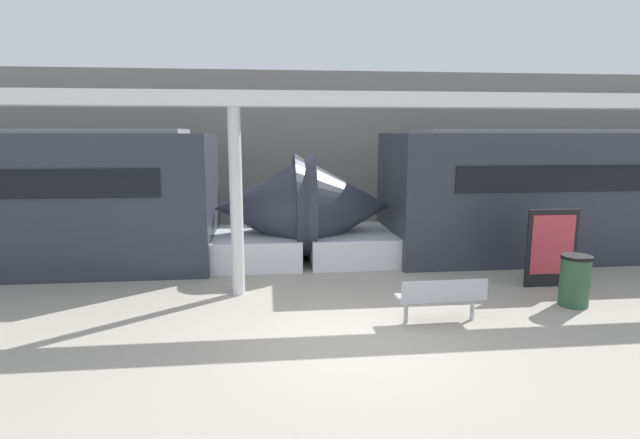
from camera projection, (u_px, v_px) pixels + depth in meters
The scene contains 8 objects.
ground_plane at pixel (347, 341), 7.54m from camera, with size 60.00×60.00×0.00m, color #A8A093.
station_wall at pixel (303, 153), 15.72m from camera, with size 56.00×0.20×5.00m, color gray.
train_left at pixel (621, 195), 13.03m from camera, with size 16.98×2.93×3.20m.
bench_near at pixel (442, 295), 8.18m from camera, with size 1.46×0.49×0.78m.
trash_bin at pixel (575, 280), 9.04m from camera, with size 0.54×0.54×0.94m.
poster_board at pixel (552, 248), 10.12m from camera, with size 1.06×0.07×1.60m.
support_column_near at pixel (236, 203), 9.47m from camera, with size 0.24×0.24×3.59m, color silver.
canopy_beam at pixel (233, 99), 9.14m from camera, with size 28.00×0.60×0.28m, color silver.
Camera 1 is at (-1.16, -7.03, 3.11)m, focal length 28.00 mm.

